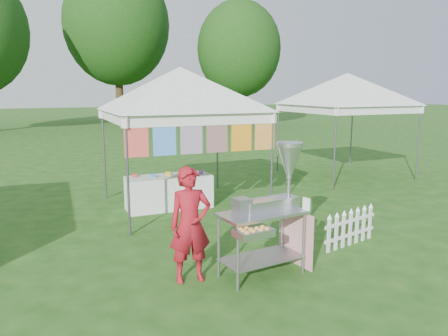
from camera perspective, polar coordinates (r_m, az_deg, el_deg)
name	(u,v)px	position (r m, az deg, el deg)	size (l,w,h in m)	color
ground	(255,265)	(6.57, 4.10, -12.54)	(120.00, 120.00, 0.00)	#1E4714
canopy_main	(180,67)	(9.31, -5.79, 12.96)	(4.24, 4.24, 3.45)	#59595E
canopy_right	(348,73)	(13.29, 15.84, 11.82)	(4.24, 4.24, 3.45)	#59595E
tree_mid	(117,25)	(34.18, -13.84, 17.70)	(7.60, 7.60, 11.52)	#362813
tree_right	(239,49)	(30.33, 1.97, 15.24)	(5.60, 5.60, 8.42)	#362813
donut_cart	(274,198)	(6.02, 6.55, -3.96)	(1.31, 1.04, 1.82)	gray
vendor	(190,225)	(5.82, -4.43, -7.42)	(0.57, 0.37, 1.55)	maroon
picket_fence	(350,229)	(7.52, 16.17, -7.60)	(1.23, 0.33, 0.56)	white
display_table	(169,192)	(9.50, -7.19, -3.13)	(1.80, 0.70, 0.71)	white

